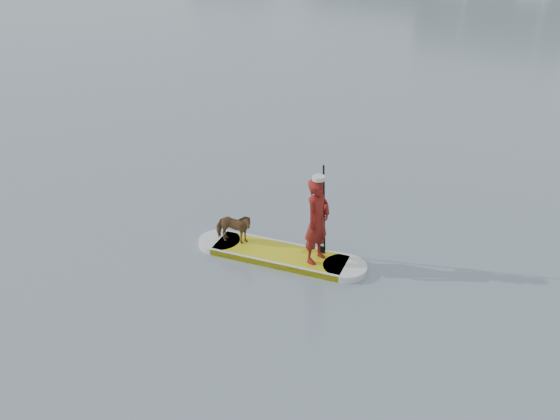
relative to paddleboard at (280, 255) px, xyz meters
The scene contains 6 objects.
ground 2.16m from the paddleboard, 134.45° to the left, with size 140.00×140.00×0.00m, color slate.
paddleboard is the anchor object (origin of this frame).
paddler 1.11m from the paddleboard, 11.65° to the left, with size 0.58×0.38×1.60m, color maroon.
white_cap 1.83m from the paddleboard, 11.65° to the left, with size 0.22×0.22×0.07m, color silver.
dog 1.01m from the paddleboard, 168.35° to the right, with size 0.34×0.75×0.63m, color #56301D.
paddle 1.08m from the paddleboard, 30.36° to the left, with size 0.10×0.30×2.00m.
Camera 1 is at (6.88, -9.78, 6.23)m, focal length 40.00 mm.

